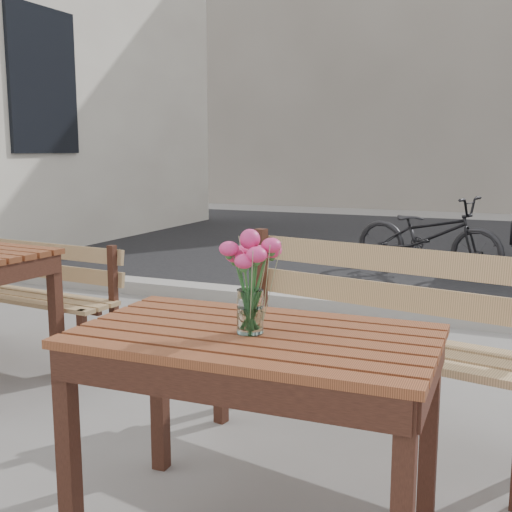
# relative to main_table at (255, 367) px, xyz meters

# --- Properties ---
(street) EXTENTS (30.00, 8.12, 0.12)m
(street) POSITION_rel_main_table_xyz_m (0.09, 5.23, -0.59)
(street) COLOR black
(street) RESTS_ON ground
(main_table) EXTENTS (1.22, 0.73, 0.74)m
(main_table) POSITION_rel_main_table_xyz_m (0.00, 0.00, 0.00)
(main_table) COLOR #572C17
(main_table) RESTS_ON ground
(main_bench) EXTENTS (1.60, 0.75, 0.96)m
(main_bench) POSITION_rel_main_table_xyz_m (0.21, 0.93, -0.04)
(main_bench) COLOR #96774D
(main_bench) RESTS_ON ground
(main_vase) EXTENTS (0.19, 0.19, 0.35)m
(main_vase) POSITION_rel_main_table_xyz_m (-0.01, -0.02, 0.34)
(main_vase) COLOR white
(main_vase) RESTS_ON main_table
(second_bench) EXTENTS (1.28, 0.49, 0.78)m
(second_bench) POSITION_rel_main_table_xyz_m (-2.12, 1.34, -0.15)
(second_bench) COLOR #96774D
(second_bench) RESTS_ON ground
(bicycle) EXTENTS (1.74, 0.99, 0.87)m
(bicycle) POSITION_rel_main_table_xyz_m (-0.16, 5.10, -0.18)
(bicycle) COLOR black
(bicycle) RESTS_ON ground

